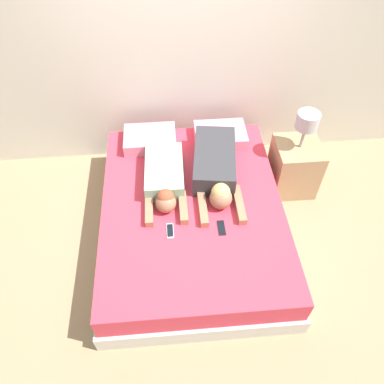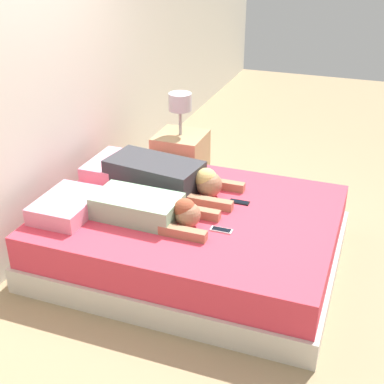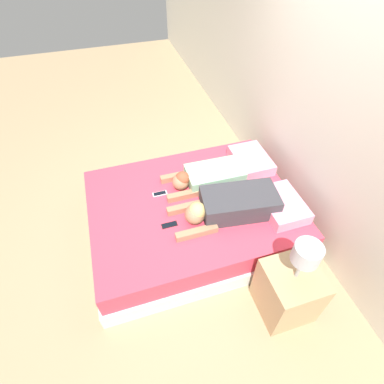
{
  "view_description": "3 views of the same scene",
  "coord_description": "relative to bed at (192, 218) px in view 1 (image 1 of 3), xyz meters",
  "views": [
    {
      "loc": [
        -0.18,
        -2.18,
        3.11
      ],
      "look_at": [
        0.0,
        0.0,
        0.61
      ],
      "focal_mm": 35.0,
      "sensor_mm": 36.0,
      "label": 1
    },
    {
      "loc": [
        -3.32,
        -1.23,
        2.42
      ],
      "look_at": [
        0.0,
        0.0,
        0.61
      ],
      "focal_mm": 50.0,
      "sensor_mm": 36.0,
      "label": 2
    },
    {
      "loc": [
        2.04,
        -0.64,
        2.81
      ],
      "look_at": [
        0.0,
        0.0,
        0.61
      ],
      "focal_mm": 28.0,
      "sensor_mm": 36.0,
      "label": 3
    }
  ],
  "objects": [
    {
      "name": "pillow_head_left",
      "position": [
        -0.37,
        0.85,
        0.3
      ],
      "size": [
        0.54,
        0.39,
        0.13
      ],
      "color": "pink",
      "rests_on": "bed"
    },
    {
      "name": "cell_phone_left",
      "position": [
        -0.22,
        -0.3,
        0.24
      ],
      "size": [
        0.06,
        0.16,
        0.01
      ],
      "color": "silver",
      "rests_on": "bed"
    },
    {
      "name": "cell_phone_right",
      "position": [
        0.23,
        -0.31,
        0.24
      ],
      "size": [
        0.06,
        0.16,
        0.01
      ],
      "color": "black",
      "rests_on": "bed"
    },
    {
      "name": "pillow_head_right",
      "position": [
        0.37,
        0.85,
        0.3
      ],
      "size": [
        0.54,
        0.39,
        0.13
      ],
      "color": "pink",
      "rests_on": "bed"
    },
    {
      "name": "ground_plane",
      "position": [
        0.0,
        0.0,
        -0.22
      ],
      "size": [
        12.0,
        12.0,
        0.0
      ],
      "primitive_type": "plane",
      "color": "#9E8460"
    },
    {
      "name": "nightstand",
      "position": [
        1.14,
        0.54,
        0.1
      ],
      "size": [
        0.46,
        0.46,
        0.99
      ],
      "color": "tan",
      "rests_on": "ground_plane"
    },
    {
      "name": "bed",
      "position": [
        0.0,
        0.0,
        0.0
      ],
      "size": [
        1.71,
        2.21,
        0.46
      ],
      "color": "beige",
      "rests_on": "ground_plane"
    },
    {
      "name": "person_right",
      "position": [
        0.25,
        0.32,
        0.34
      ],
      "size": [
        0.49,
        1.11,
        0.23
      ],
      "color": "#333338",
      "rests_on": "bed"
    },
    {
      "name": "wall_back",
      "position": [
        0.0,
        1.25,
        1.08
      ],
      "size": [
        12.0,
        0.06,
        2.6
      ],
      "color": "beige",
      "rests_on": "ground_plane"
    },
    {
      "name": "person_left",
      "position": [
        -0.24,
        0.23,
        0.32
      ],
      "size": [
        0.37,
        0.9,
        0.21
      ],
      "color": "#8CBF99",
      "rests_on": "bed"
    }
  ]
}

